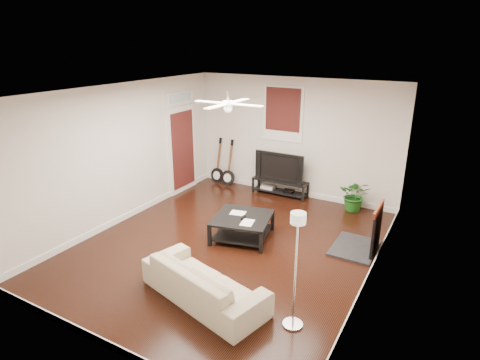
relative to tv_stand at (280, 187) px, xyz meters
name	(u,v)px	position (x,y,z in m)	size (l,w,h in m)	color
room	(229,173)	(0.23, -2.78, 1.21)	(5.01, 6.01, 2.81)	black
brick_accent	(389,180)	(2.72, -1.78, 1.21)	(0.02, 2.20, 2.80)	brown
fireplace	(365,227)	(2.43, -1.78, 0.27)	(0.80, 1.10, 0.92)	black
window_back	(283,114)	(-0.07, 0.19, 1.76)	(1.00, 0.06, 1.30)	#38120F
door_left	(182,142)	(-2.23, -0.88, 1.06)	(0.08, 1.00, 2.50)	white
tv_stand	(280,187)	(0.00, 0.00, 0.00)	(1.36, 0.36, 0.38)	black
tv	(281,166)	(0.00, 0.02, 0.54)	(1.22, 0.16, 0.70)	black
coffee_table	(242,227)	(0.29, -2.40, 0.03)	(1.03, 1.03, 0.43)	black
sofa	(204,281)	(0.75, -4.36, 0.10)	(2.01, 0.79, 0.59)	#C2AB92
floor_lamp	(295,272)	(2.10, -4.26, 0.63)	(0.27, 0.27, 1.64)	white
potted_plant	(355,195)	(1.82, -0.07, 0.17)	(0.66, 0.57, 0.73)	#1B5718
guitar_left	(217,161)	(-1.79, -0.03, 0.41)	(0.37, 0.26, 1.21)	black
guitar_right	(228,163)	(-1.44, -0.06, 0.41)	(0.37, 0.26, 1.21)	black
ceiling_fan	(228,103)	(0.23, -2.78, 2.41)	(1.24, 1.24, 0.32)	white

